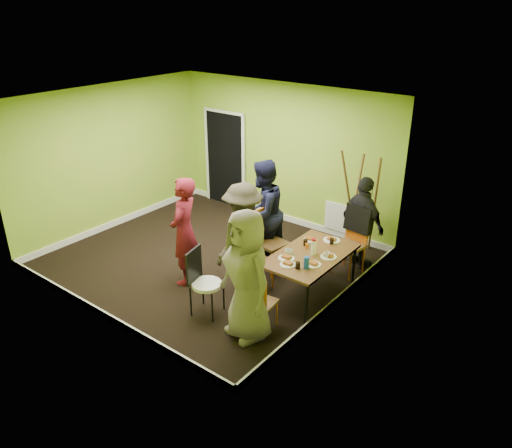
{
  "coord_description": "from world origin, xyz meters",
  "views": [
    {
      "loc": [
        5.43,
        -5.64,
        4.22
      ],
      "look_at": [
        1.06,
        0.0,
        0.98
      ],
      "focal_mm": 35.0,
      "sensor_mm": 36.0,
      "label": 1
    }
  ],
  "objects": [
    {
      "name": "chair_left_far",
      "position": [
        1.01,
        0.39,
        0.61
      ],
      "size": [
        0.52,
        0.51,
        1.08
      ],
      "rotation": [
        0.0,
        0.0,
        -1.73
      ],
      "color": "orange",
      "rests_on": "ground"
    },
    {
      "name": "chair_front_end",
      "position": [
        1.96,
        -1.09,
        0.49
      ],
      "size": [
        0.4,
        0.4,
        0.88
      ],
      "rotation": [
        0.0,
        0.0,
        0.11
      ],
      "color": "orange",
      "rests_on": "ground"
    },
    {
      "name": "glass_back",
      "position": [
        2.13,
        0.53,
        0.8
      ],
      "size": [
        0.06,
        0.06,
        0.1
      ],
      "primitive_type": "cylinder",
      "color": "black",
      "rests_on": "dining_table"
    },
    {
      "name": "chair_left_near",
      "position": [
        1.16,
        -0.17,
        0.55
      ],
      "size": [
        0.49,
        0.49,
        0.97
      ],
      "rotation": [
        0.0,
        0.0,
        -1.83
      ],
      "color": "orange",
      "rests_on": "ground"
    },
    {
      "name": "orange_bottle",
      "position": [
        1.9,
        0.17,
        0.79
      ],
      "size": [
        0.04,
        0.04,
        0.08
      ],
      "primitive_type": "cylinder",
      "color": "orange",
      "rests_on": "dining_table"
    },
    {
      "name": "person_left_far",
      "position": [
        0.79,
        0.53,
        0.92
      ],
      "size": [
        0.71,
        0.91,
        1.84
      ],
      "primitive_type": "imported",
      "rotation": [
        0.0,
        0.0,
        -1.55
      ],
      "color": "black",
      "rests_on": "ground"
    },
    {
      "name": "plate_wall_back",
      "position": [
        2.31,
        0.12,
        0.76
      ],
      "size": [
        0.24,
        0.24,
        0.01
      ],
      "primitive_type": "cylinder",
      "color": "white",
      "rests_on": "dining_table"
    },
    {
      "name": "cup_b",
      "position": [
        2.3,
        0.09,
        0.79
      ],
      "size": [
        0.09,
        0.09,
        0.09
      ],
      "primitive_type": "imported",
      "color": "white",
      "rests_on": "dining_table"
    },
    {
      "name": "person_back_end",
      "position": [
        2.19,
        1.45,
        0.8
      ],
      "size": [
        1.01,
        0.72,
        1.6
      ],
      "primitive_type": "imported",
      "rotation": [
        0.0,
        0.0,
        2.75
      ],
      "color": "black",
      "rests_on": "ground"
    },
    {
      "name": "ground",
      "position": [
        0.0,
        0.0,
        0.0
      ],
      "size": [
        5.0,
        5.0,
        0.0
      ],
      "primitive_type": "plane",
      "color": "black",
      "rests_on": "ground"
    },
    {
      "name": "dining_table",
      "position": [
        2.05,
        0.04,
        0.7
      ],
      "size": [
        0.9,
        1.5,
        0.75
      ],
      "color": "black",
      "rests_on": "ground"
    },
    {
      "name": "blue_bottle",
      "position": [
        2.23,
        -0.36,
        0.84
      ],
      "size": [
        0.08,
        0.08,
        0.18
      ],
      "primitive_type": "cylinder",
      "color": "#174AB0",
      "rests_on": "dining_table"
    },
    {
      "name": "plate_far_back",
      "position": [
        2.07,
        0.64,
        0.76
      ],
      "size": [
        0.27,
        0.27,
        0.01
      ],
      "primitive_type": "cylinder",
      "color": "white",
      "rests_on": "dining_table"
    },
    {
      "name": "plate_wall_front",
      "position": [
        2.25,
        -0.22,
        0.76
      ],
      "size": [
        0.24,
        0.24,
        0.01
      ],
      "primitive_type": "cylinder",
      "color": "white",
      "rests_on": "dining_table"
    },
    {
      "name": "cup_a",
      "position": [
        1.81,
        -0.18,
        0.8
      ],
      "size": [
        0.12,
        0.12,
        0.09
      ],
      "primitive_type": "imported",
      "color": "white",
      "rests_on": "dining_table"
    },
    {
      "name": "person_standing",
      "position": [
        0.21,
        -0.74,
        0.88
      ],
      "size": [
        0.63,
        0.76,
        1.77
      ],
      "primitive_type": "imported",
      "rotation": [
        0.0,
        0.0,
        -1.19
      ],
      "color": "maroon",
      "rests_on": "ground"
    },
    {
      "name": "plate_near_right",
      "position": [
        1.84,
        -0.29,
        0.76
      ],
      "size": [
        0.24,
        0.24,
        0.01
      ],
      "primitive_type": "cylinder",
      "color": "white",
      "rests_on": "dining_table"
    },
    {
      "name": "chair_back_end",
      "position": [
        2.17,
        1.27,
        0.81
      ],
      "size": [
        0.53,
        0.6,
        1.14
      ],
      "rotation": [
        0.0,
        0.0,
        3.01
      ],
      "color": "orange",
      "rests_on": "ground"
    },
    {
      "name": "thermos",
      "position": [
        2.09,
        0.07,
        0.86
      ],
      "size": [
        0.08,
        0.08,
        0.23
      ],
      "primitive_type": "cylinder",
      "color": "white",
      "rests_on": "dining_table"
    },
    {
      "name": "glass_front",
      "position": [
        2.14,
        -0.44,
        0.8
      ],
      "size": [
        0.07,
        0.07,
        0.1
      ],
      "primitive_type": "cylinder",
      "color": "black",
      "rests_on": "dining_table"
    },
    {
      "name": "chair_bentwood",
      "position": [
        1.03,
        -1.22,
        0.55
      ],
      "size": [
        0.48,
        0.47,
        1.0
      ],
      "rotation": [
        0.0,
        0.0,
        -1.33
      ],
      "color": "black",
      "rests_on": "ground"
    },
    {
      "name": "room_walls",
      "position": [
        -0.02,
        0.04,
        0.99
      ],
      "size": [
        5.04,
        4.54,
        2.82
      ],
      "color": "#85B72F",
      "rests_on": "ground"
    },
    {
      "name": "plate_far_front",
      "position": [
        1.97,
        -0.43,
        0.76
      ],
      "size": [
        0.23,
        0.23,
        0.01
      ],
      "primitive_type": "cylinder",
      "color": "white",
      "rests_on": "dining_table"
    },
    {
      "name": "plate_near_left",
      "position": [
        1.8,
        0.44,
        0.76
      ],
      "size": [
        0.22,
        0.22,
        0.01
      ],
      "primitive_type": "cylinder",
      "color": "white",
      "rests_on": "dining_table"
    },
    {
      "name": "person_left_near",
      "position": [
        0.98,
        -0.23,
        0.85
      ],
      "size": [
        0.64,
        1.1,
        1.7
      ],
      "primitive_type": "imported",
      "rotation": [
        0.0,
        0.0,
        -1.57
      ],
      "color": "#2D281E",
      "rests_on": "ground"
    },
    {
      "name": "glass_mid",
      "position": [
        1.83,
        0.24,
        0.8
      ],
      "size": [
        0.07,
        0.07,
        0.1
      ],
      "primitive_type": "cylinder",
      "color": "black",
      "rests_on": "dining_table"
    },
    {
      "name": "easel",
      "position": [
        1.92,
        1.83,
        0.93
      ],
      "size": [
        0.75,
        0.71,
        1.88
      ],
      "color": "brown",
      "rests_on": "ground"
    },
    {
      "name": "person_front_end",
      "position": [
        1.88,
        -1.26,
        0.92
      ],
      "size": [
        1.02,
        0.81,
        1.84
      ],
      "primitive_type": "imported",
      "rotation": [
        0.0,
        0.0,
        -0.28
      ],
      "color": "gray",
      "rests_on": "ground"
    }
  ]
}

